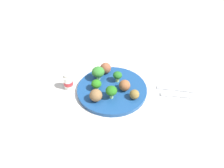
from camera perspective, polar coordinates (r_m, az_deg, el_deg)
ground_plane at (r=0.82m, az=-0.00°, el=-1.89°), size 4.00×4.00×0.00m
plate at (r=0.82m, az=-0.00°, el=-1.48°), size 0.28×0.28×0.02m
broccoli_floret_back_left at (r=0.83m, az=-3.93°, el=3.36°), size 0.05×0.05×0.06m
broccoli_floret_center at (r=0.82m, az=1.56°, el=2.39°), size 0.04×0.04×0.05m
broccoli_floret_back_right at (r=0.75m, az=-0.18°, el=-1.98°), size 0.04×0.04×0.05m
broccoli_floret_near_rim at (r=0.79m, az=-4.44°, el=-0.02°), size 0.04×0.04×0.04m
meatball_near_rim at (r=0.76m, az=6.34°, el=-2.92°), size 0.04×0.04×0.04m
meatball_far_rim at (r=0.75m, az=-4.56°, el=-3.20°), size 0.05×0.05×0.05m
meatball_front_left at (r=0.87m, az=-1.82°, el=4.50°), size 0.05×0.05×0.05m
meatball_back_right at (r=0.79m, az=3.58°, el=-0.34°), size 0.04×0.04×0.04m
napkin at (r=0.85m, az=17.47°, el=-2.48°), size 0.18×0.14×0.01m
fork at (r=0.83m, az=17.15°, el=-3.03°), size 0.12×0.02×0.01m
knife at (r=0.86m, az=16.94°, el=-1.35°), size 0.15×0.02×0.01m
yogurt_bottle at (r=0.83m, az=-12.25°, el=0.55°), size 0.04×0.04×0.07m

